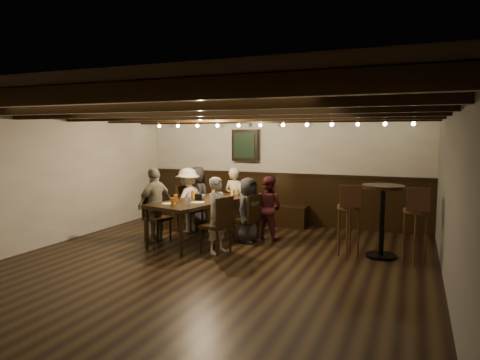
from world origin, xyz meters
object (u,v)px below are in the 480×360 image
at_px(chair_left_near, 189,218).
at_px(person_left_far, 155,204).
at_px(person_right_far, 218,215).
at_px(person_bench_centre, 235,199).
at_px(bar_stool_left, 349,230).
at_px(person_left_near, 188,200).
at_px(person_right_near, 248,210).
at_px(dining_table, 201,203).
at_px(person_bench_left, 197,197).
at_px(bar_stool_right, 415,235).
at_px(person_bench_right, 268,207).
at_px(chair_right_near, 247,227).
at_px(high_top_table, 382,210).
at_px(chair_right_far, 217,236).
at_px(chair_left_far, 157,226).

bearing_deg(chair_left_near, person_left_far, -1.90).
bearing_deg(person_right_far, person_bench_centre, 26.57).
height_order(person_bench_centre, bar_stool_left, person_bench_centre).
distance_m(person_left_near, bar_stool_left, 3.39).
bearing_deg(person_right_near, dining_table, 120.96).
relative_size(person_bench_left, bar_stool_right, 1.09).
bearing_deg(person_bench_left, chair_left_near, 111.79).
relative_size(person_bench_right, bar_stool_right, 1.01).
relative_size(person_bench_left, person_right_near, 1.09).
bearing_deg(bar_stool_left, bar_stool_right, -11.14).
height_order(chair_left_near, bar_stool_left, bar_stool_left).
xyz_separation_m(chair_right_near, high_top_table, (2.39, -0.09, 0.50)).
bearing_deg(bar_stool_right, person_bench_right, 157.95).
bearing_deg(chair_left_near, bar_stool_right, 95.57).
distance_m(person_right_far, bar_stool_right, 3.14).
height_order(chair_right_near, person_left_near, person_left_near).
height_order(chair_right_far, bar_stool_left, bar_stool_left).
height_order(chair_right_far, person_right_near, person_right_near).
relative_size(person_bench_centre, person_left_far, 0.95).
distance_m(person_left_far, bar_stool_right, 4.54).
relative_size(person_bench_centre, person_right_near, 1.09).
relative_size(person_bench_left, bar_stool_left, 1.09).
bearing_deg(high_top_table, chair_right_far, -163.20).
height_order(chair_right_near, person_bench_left, person_bench_left).
distance_m(person_bench_left, person_left_far, 1.36).
distance_m(chair_left_far, person_bench_centre, 1.71).
bearing_deg(chair_left_far, bar_stool_right, 107.03).
bearing_deg(person_right_far, bar_stool_left, -60.98).
xyz_separation_m(chair_left_far, chair_right_near, (1.61, 0.55, 0.00)).
bearing_deg(chair_right_near, high_top_table, -78.96).
relative_size(chair_left_near, chair_left_far, 1.06).
distance_m(person_bench_left, person_bench_right, 1.80).
xyz_separation_m(person_bench_centre, person_right_near, (0.59, -0.76, -0.06)).
xyz_separation_m(chair_left_near, high_top_table, (3.79, -0.42, 0.49)).
distance_m(chair_left_near, person_bench_centre, 1.01).
distance_m(person_bench_left, high_top_table, 3.97).
bearing_deg(person_bench_left, dining_table, 135.00).
bearing_deg(high_top_table, bar_stool_left, -157.49).
relative_size(person_bench_centre, bar_stool_right, 1.10).
bearing_deg(person_right_near, chair_right_near, 90.00).
bearing_deg(person_bench_right, chair_right_far, 82.42).
xyz_separation_m(chair_left_far, bar_stool_left, (3.50, 0.25, 0.17)).
relative_size(person_left_near, person_right_far, 1.02).
bearing_deg(person_bench_centre, chair_right_near, 140.15).
distance_m(person_bench_right, person_left_far, 2.13).
xyz_separation_m(chair_right_near, chair_right_far, (-0.20, -0.88, 0.02)).
xyz_separation_m(chair_left_far, person_right_far, (1.43, -0.34, 0.37)).
height_order(chair_left_near, person_right_far, person_right_far).
distance_m(person_bench_right, bar_stool_left, 1.76).
bearing_deg(person_bench_left, person_left_near, 108.43).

